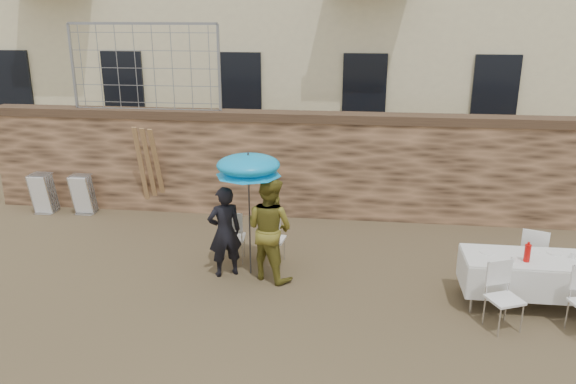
# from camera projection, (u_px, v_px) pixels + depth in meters

# --- Properties ---
(ground) EXTENTS (80.00, 80.00, 0.00)m
(ground) POSITION_uv_depth(u_px,v_px,m) (238.00, 338.00, 7.62)
(ground) COLOR brown
(ground) RESTS_ON ground
(stone_wall) EXTENTS (13.00, 0.50, 2.20)m
(stone_wall) POSITION_uv_depth(u_px,v_px,m) (286.00, 165.00, 12.00)
(stone_wall) COLOR brown
(stone_wall) RESTS_ON ground
(chain_link_fence) EXTENTS (3.20, 0.06, 1.80)m
(chain_link_fence) POSITION_uv_depth(u_px,v_px,m) (145.00, 68.00, 11.76)
(chain_link_fence) COLOR gray
(chain_link_fence) RESTS_ON stone_wall
(man_suit) EXTENTS (0.67, 0.60, 1.55)m
(man_suit) POSITION_uv_depth(u_px,v_px,m) (225.00, 232.00, 9.23)
(man_suit) COLOR black
(man_suit) RESTS_ON ground
(woman_dress) EXTENTS (1.06, 0.98, 1.74)m
(woman_dress) POSITION_uv_depth(u_px,v_px,m) (270.00, 228.00, 9.11)
(woman_dress) COLOR olive
(woman_dress) RESTS_ON ground
(umbrella) EXTENTS (1.07, 1.07, 1.95)m
(umbrella) POSITION_uv_depth(u_px,v_px,m) (248.00, 169.00, 8.95)
(umbrella) COLOR #3F3F44
(umbrella) RESTS_ON ground
(couple_chair_left) EXTENTS (0.53, 0.53, 0.96)m
(couple_chair_left) POSITION_uv_depth(u_px,v_px,m) (233.00, 236.00, 9.84)
(couple_chair_left) COLOR white
(couple_chair_left) RESTS_ON ground
(couple_chair_right) EXTENTS (0.53, 0.53, 0.96)m
(couple_chair_right) POSITION_uv_depth(u_px,v_px,m) (272.00, 238.00, 9.75)
(couple_chair_right) COLOR white
(couple_chair_right) RESTS_ON ground
(banquet_table) EXTENTS (2.10, 0.85, 0.78)m
(banquet_table) POSITION_uv_depth(u_px,v_px,m) (537.00, 261.00, 8.26)
(banquet_table) COLOR silver
(banquet_table) RESTS_ON ground
(soda_bottle) EXTENTS (0.09, 0.09, 0.26)m
(soda_bottle) POSITION_uv_depth(u_px,v_px,m) (527.00, 253.00, 8.08)
(soda_bottle) COLOR red
(soda_bottle) RESTS_ON banquet_table
(table_chair_front_left) EXTENTS (0.63, 0.63, 0.96)m
(table_chair_front_left) POSITION_uv_depth(u_px,v_px,m) (505.00, 298.00, 7.70)
(table_chair_front_left) COLOR white
(table_chair_front_left) RESTS_ON ground
(table_chair_back) EXTENTS (0.61, 0.61, 0.96)m
(table_chair_back) POSITION_uv_depth(u_px,v_px,m) (534.00, 255.00, 9.06)
(table_chair_back) COLOR white
(table_chair_back) RESTS_ON ground
(chair_stack_left) EXTENTS (0.46, 0.47, 0.92)m
(chair_stack_left) POSITION_uv_depth(u_px,v_px,m) (47.00, 191.00, 12.39)
(chair_stack_left) COLOR white
(chair_stack_left) RESTS_ON ground
(chair_stack_right) EXTENTS (0.46, 0.40, 0.92)m
(chair_stack_right) POSITION_uv_depth(u_px,v_px,m) (86.00, 192.00, 12.28)
(chair_stack_right) COLOR white
(chair_stack_right) RESTS_ON ground
(wood_planks) EXTENTS (0.70, 0.20, 2.00)m
(wood_planks) POSITION_uv_depth(u_px,v_px,m) (155.00, 170.00, 11.98)
(wood_planks) COLOR #A37749
(wood_planks) RESTS_ON ground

